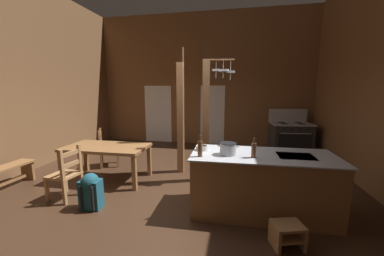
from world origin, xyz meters
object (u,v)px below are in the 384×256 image
object	(u,v)px
ladderback_chair_near_window	(107,149)
ladderback_chair_by_post	(66,174)
step_stool	(287,233)
backpack	(91,190)
bottle_tall_on_counter	(254,150)
kitchen_island	(261,183)
bottle_short_on_counter	(200,148)
stockpot_on_counter	(228,149)
stove_range	(290,138)
mixing_bowl_on_counter	(202,148)
dining_table	(107,150)

from	to	relation	value
ladderback_chair_near_window	ladderback_chair_by_post	size ratio (longest dim) A/B	1.00
step_stool	backpack	world-z (taller)	backpack
ladderback_chair_near_window	bottle_tall_on_counter	xyz separation A→B (m)	(3.42, -1.69, 0.60)
kitchen_island	bottle_short_on_counter	size ratio (longest dim) A/B	6.89
kitchen_island	step_stool	world-z (taller)	kitchen_island
step_stool	ladderback_chair_near_window	world-z (taller)	ladderback_chair_near_window
kitchen_island	step_stool	distance (m)	0.86
ladderback_chair_by_post	stockpot_on_counter	bearing A→B (deg)	1.94
stove_range	stockpot_on_counter	world-z (taller)	stove_range
stove_range	bottle_tall_on_counter	bearing A→B (deg)	-110.08
step_stool	mixing_bowl_on_counter	distance (m)	1.66
stove_range	step_stool	distance (m)	4.42
dining_table	bottle_tall_on_counter	bearing A→B (deg)	-17.20
dining_table	backpack	bearing A→B (deg)	-70.61
step_stool	mixing_bowl_on_counter	world-z (taller)	mixing_bowl_on_counter
dining_table	stockpot_on_counter	size ratio (longest dim) A/B	5.30
mixing_bowl_on_counter	bottle_tall_on_counter	xyz separation A→B (m)	(0.79, -0.27, 0.08)
ladderback_chair_by_post	bottle_tall_on_counter	xyz separation A→B (m)	(3.15, 0.02, 0.60)
kitchen_island	ladderback_chair_by_post	xyz separation A→B (m)	(-3.31, -0.21, -0.02)
stockpot_on_counter	mixing_bowl_on_counter	size ratio (longest dim) A/B	1.59
dining_table	ladderback_chair_by_post	size ratio (longest dim) A/B	1.80
stove_range	stockpot_on_counter	xyz separation A→B (m)	(-1.73, -3.65, 0.55)
stove_range	stockpot_on_counter	distance (m)	4.08
bottle_tall_on_counter	stove_range	bearing A→B (deg)	69.92
kitchen_island	bottle_short_on_counter	xyz separation A→B (m)	(-0.92, -0.29, 0.60)
bottle_tall_on_counter	backpack	bearing A→B (deg)	-174.80
kitchen_island	mixing_bowl_on_counter	bearing A→B (deg)	175.60
ladderback_chair_by_post	bottle_tall_on_counter	distance (m)	3.21
stove_range	step_stool	size ratio (longest dim) A/B	3.11
backpack	mixing_bowl_on_counter	size ratio (longest dim) A/B	2.94
kitchen_island	backpack	xyz separation A→B (m)	(-2.68, -0.42, -0.15)
ladderback_chair_near_window	backpack	xyz separation A→B (m)	(0.89, -1.92, -0.14)
ladderback_chair_by_post	mixing_bowl_on_counter	bearing A→B (deg)	6.79
step_stool	bottle_tall_on_counter	distance (m)	1.12
stove_range	ladderback_chair_by_post	size ratio (longest dim) A/B	1.39
dining_table	ladderback_chair_by_post	distance (m)	0.97
ladderback_chair_by_post	mixing_bowl_on_counter	size ratio (longest dim) A/B	4.69
step_stool	ladderback_chair_near_window	bearing A→B (deg)	149.31
kitchen_island	stockpot_on_counter	size ratio (longest dim) A/B	6.76
step_stool	ladderback_chair_by_post	bearing A→B (deg)	171.00
kitchen_island	mixing_bowl_on_counter	distance (m)	1.08
stove_range	ladderback_chair_near_window	distance (m)	5.20
kitchen_island	stove_range	distance (m)	3.74
stockpot_on_counter	step_stool	bearing A→B (deg)	-40.61
ladderback_chair_by_post	bottle_short_on_counter	world-z (taller)	bottle_short_on_counter
dining_table	backpack	xyz separation A→B (m)	(0.40, -1.14, -0.34)
kitchen_island	step_stool	bearing A→B (deg)	-72.72
backpack	mixing_bowl_on_counter	bearing A→B (deg)	15.92
ladderback_chair_near_window	kitchen_island	bearing A→B (deg)	-22.67
stove_range	dining_table	size ratio (longest dim) A/B	0.77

